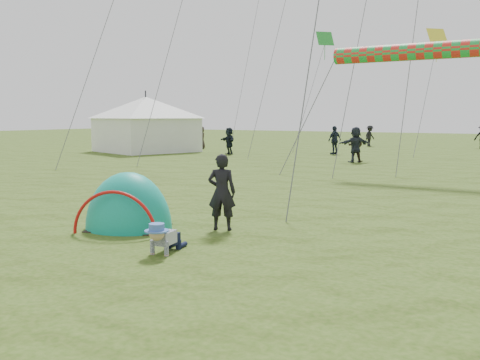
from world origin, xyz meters
The scene contains 15 objects.
ground centered at (0.00, 0.00, 0.00)m, with size 140.00×140.00×0.00m, color #27470E.
crawling_toddler centered at (0.51, 0.70, 0.28)m, with size 0.52×0.74×0.57m, color black, non-canonical shape.
popup_tent centered at (-1.41, 1.91, 0.00)m, with size 1.82×1.50×2.35m, color #109278.
standing_adult centered at (0.32, 2.79, 0.78)m, with size 0.57×0.37×1.56m, color black.
event_marquee centered at (-17.20, 20.51, 1.91)m, with size 5.57×5.57×3.83m, color white, non-canonical shape.
crowd_person_1 centered at (-2.82, 19.92, 0.81)m, with size 0.79×0.62×1.63m, color black.
crowd_person_3 centered at (-6.65, 34.18, 0.80)m, with size 1.03×0.59×1.60m, color black.
crowd_person_4 centered at (-15.80, 24.74, 0.80)m, with size 0.78×0.51×1.59m, color black.
crowd_person_5 centered at (-2.77, 19.74, 0.90)m, with size 1.66×0.53×1.79m, color #262C39.
crowd_person_7 centered at (-18.45, 21.93, 0.90)m, with size 0.87×0.68×1.80m, color black.
crowd_person_8 centered at (-5.74, 24.52, 0.86)m, with size 1.01×0.42×1.72m, color #1A2332.
crowd_person_11 centered at (-11.23, 21.19, 0.82)m, with size 1.51×0.48×1.63m, color black.
rainbow_tube_kite centered at (1.00, 14.62, 4.71)m, with size 0.64×0.64×5.78m, color red.
diamond_kite_2 centered at (-1.02, 29.43, 7.26)m, with size 1.25×1.25×0.00m, color yellow.
diamond_kite_3 centered at (-8.59, 29.59, 7.71)m, with size 1.17×1.17×0.00m, color green.
Camera 1 is at (6.23, -6.20, 2.32)m, focal length 40.00 mm.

